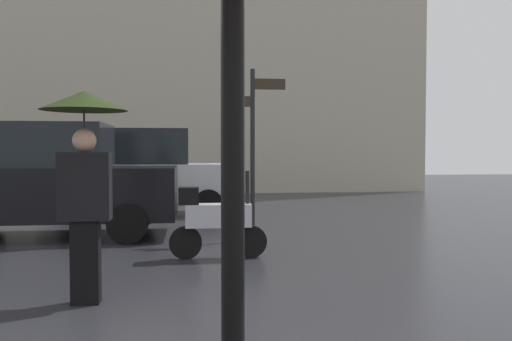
{
  "coord_description": "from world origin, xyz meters",
  "views": [
    {
      "loc": [
        0.21,
        -2.86,
        1.5
      ],
      "look_at": [
        1.03,
        3.92,
        1.26
      ],
      "focal_mm": 36.52,
      "sensor_mm": 36.0,
      "label": 1
    }
  ],
  "objects_px": {
    "pedestrian_with_umbrella": "(84,151)",
    "parked_scooter": "(215,219)",
    "parked_car_right": "(47,180)",
    "parked_car_left": "(142,172)",
    "street_signpost": "(253,137)"
  },
  "relations": [
    {
      "from": "parked_car_left",
      "to": "street_signpost",
      "type": "bearing_deg",
      "value": 117.93
    },
    {
      "from": "parked_car_right",
      "to": "street_signpost",
      "type": "height_order",
      "value": "street_signpost"
    },
    {
      "from": "parked_scooter",
      "to": "street_signpost",
      "type": "xyz_separation_m",
      "value": [
        0.71,
        1.47,
        1.21
      ]
    },
    {
      "from": "parked_scooter",
      "to": "street_signpost",
      "type": "relative_size",
      "value": 0.47
    },
    {
      "from": "parked_scooter",
      "to": "parked_car_left",
      "type": "xyz_separation_m",
      "value": [
        -1.51,
        5.32,
        0.47
      ]
    },
    {
      "from": "pedestrian_with_umbrella",
      "to": "parked_car_right",
      "type": "distance_m",
      "value": 4.53
    },
    {
      "from": "parked_car_left",
      "to": "street_signpost",
      "type": "relative_size",
      "value": 1.57
    },
    {
      "from": "pedestrian_with_umbrella",
      "to": "parked_scooter",
      "type": "bearing_deg",
      "value": 10.42
    },
    {
      "from": "pedestrian_with_umbrella",
      "to": "parked_car_right",
      "type": "relative_size",
      "value": 0.48
    },
    {
      "from": "pedestrian_with_umbrella",
      "to": "parked_scooter",
      "type": "height_order",
      "value": "pedestrian_with_umbrella"
    },
    {
      "from": "pedestrian_with_umbrella",
      "to": "parked_scooter",
      "type": "xyz_separation_m",
      "value": [
        1.36,
        2.04,
        -0.96
      ]
    },
    {
      "from": "parked_car_left",
      "to": "parked_scooter",
      "type": "bearing_deg",
      "value": 103.8
    },
    {
      "from": "parked_scooter",
      "to": "parked_car_left",
      "type": "bearing_deg",
      "value": 102.42
    },
    {
      "from": "pedestrian_with_umbrella",
      "to": "parked_scooter",
      "type": "distance_m",
      "value": 2.63
    },
    {
      "from": "parked_scooter",
      "to": "parked_car_left",
      "type": "distance_m",
      "value": 5.55
    }
  ]
}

